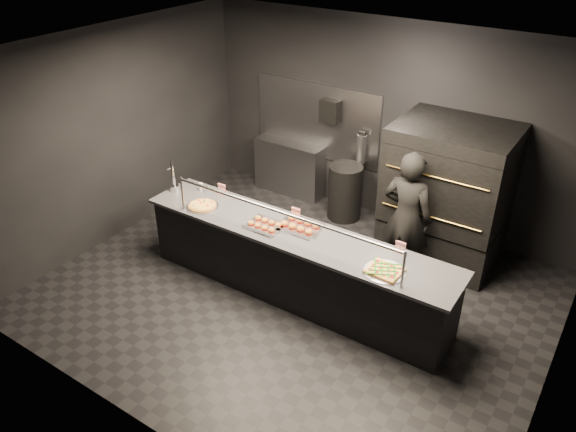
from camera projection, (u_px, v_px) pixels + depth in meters
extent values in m
plane|color=black|center=(294.00, 293.00, 7.16)|extent=(6.00, 6.00, 0.00)
plane|color=black|center=(296.00, 57.00, 5.66)|extent=(6.00, 6.00, 0.00)
cube|color=black|center=(388.00, 124.00, 8.21)|extent=(6.00, 0.04, 3.00)
cube|color=black|center=(130.00, 306.00, 4.61)|extent=(6.00, 0.04, 3.00)
cube|color=black|center=(115.00, 135.00, 7.84)|extent=(0.04, 5.00, 3.00)
cube|color=#99999E|center=(316.00, 121.00, 8.87)|extent=(2.20, 0.02, 1.20)
cube|color=black|center=(294.00, 265.00, 6.94)|extent=(4.00, 0.70, 0.88)
cube|color=#343439|center=(295.00, 234.00, 6.71)|extent=(4.10, 0.78, 0.04)
cylinder|color=#99999E|center=(182.00, 193.00, 7.09)|extent=(0.03, 0.03, 0.45)
cylinder|color=#99999E|center=(403.00, 270.00, 5.65)|extent=(0.03, 0.03, 0.45)
cylinder|color=#99999E|center=(280.00, 212.00, 6.27)|extent=(3.00, 0.04, 0.04)
cube|color=black|center=(441.00, 235.00, 7.81)|extent=(1.50, 1.15, 0.60)
cube|color=black|center=(447.00, 197.00, 7.51)|extent=(1.50, 1.20, 0.55)
cube|color=black|center=(453.00, 160.00, 7.23)|extent=(1.50, 1.20, 0.55)
cube|color=black|center=(457.00, 133.00, 7.05)|extent=(1.50, 1.20, 0.18)
cylinder|color=gold|center=(430.00, 217.00, 7.06)|extent=(1.30, 0.02, 0.02)
cylinder|color=gold|center=(435.00, 177.00, 6.78)|extent=(1.30, 0.02, 0.02)
cube|color=#99999E|center=(290.00, 167.00, 9.37)|extent=(1.20, 0.35, 0.90)
cube|color=black|center=(331.00, 111.00, 8.54)|extent=(0.30, 0.20, 0.35)
cylinder|color=#B2B2B7|center=(361.00, 149.00, 8.53)|extent=(0.14, 0.14, 0.45)
cube|color=black|center=(362.00, 134.00, 8.41)|extent=(0.10, 0.06, 0.06)
cylinder|color=silver|center=(174.00, 188.00, 7.62)|extent=(0.13, 0.13, 0.07)
cylinder|color=silver|center=(173.00, 177.00, 7.53)|extent=(0.05, 0.05, 0.33)
cylinder|color=silver|center=(168.00, 169.00, 7.40)|extent=(0.02, 0.09, 0.02)
cone|color=black|center=(171.00, 161.00, 7.42)|extent=(0.05, 0.05, 0.13)
cylinder|color=silver|center=(202.00, 206.00, 7.24)|extent=(0.42, 0.42, 0.01)
cylinder|color=#AF6F38|center=(202.00, 206.00, 7.23)|extent=(0.36, 0.36, 0.02)
cylinder|color=#ECB14D|center=(202.00, 205.00, 7.23)|extent=(0.32, 0.32, 0.01)
cube|color=silver|center=(265.00, 226.00, 6.80)|extent=(0.47, 0.36, 0.02)
ellipsoid|color=orange|center=(251.00, 223.00, 6.81)|extent=(0.08, 0.08, 0.05)
ellipsoid|color=orange|center=(258.00, 218.00, 6.91)|extent=(0.08, 0.08, 0.05)
ellipsoid|color=orange|center=(258.00, 225.00, 6.76)|extent=(0.08, 0.08, 0.05)
ellipsoid|color=orange|center=(265.00, 220.00, 6.86)|extent=(0.08, 0.08, 0.05)
ellipsoid|color=orange|center=(264.00, 228.00, 6.71)|extent=(0.08, 0.08, 0.05)
ellipsoid|color=orange|center=(271.00, 222.00, 6.81)|extent=(0.08, 0.08, 0.05)
ellipsoid|color=orange|center=(271.00, 230.00, 6.66)|extent=(0.08, 0.08, 0.05)
ellipsoid|color=orange|center=(278.00, 225.00, 6.77)|extent=(0.08, 0.08, 0.05)
cube|color=silver|center=(300.00, 227.00, 6.78)|extent=(0.58, 0.48, 0.02)
ellipsoid|color=orange|center=(284.00, 223.00, 6.78)|extent=(0.09, 0.09, 0.06)
ellipsoid|color=orange|center=(292.00, 217.00, 6.91)|extent=(0.09, 0.09, 0.06)
ellipsoid|color=orange|center=(292.00, 226.00, 6.73)|extent=(0.09, 0.09, 0.06)
ellipsoid|color=orange|center=(300.00, 220.00, 6.85)|extent=(0.09, 0.09, 0.06)
ellipsoid|color=orange|center=(300.00, 229.00, 6.67)|extent=(0.09, 0.09, 0.06)
ellipsoid|color=orange|center=(308.00, 223.00, 6.80)|extent=(0.09, 0.09, 0.06)
ellipsoid|color=orange|center=(309.00, 231.00, 6.62)|extent=(0.09, 0.09, 0.06)
ellipsoid|color=orange|center=(316.00, 225.00, 6.74)|extent=(0.09, 0.09, 0.06)
cylinder|color=silver|center=(385.00, 272.00, 5.99)|extent=(0.45, 0.45, 0.01)
cube|color=#AF6F38|center=(385.00, 271.00, 5.99)|extent=(0.38, 0.34, 0.02)
cube|color=#ECB14D|center=(385.00, 270.00, 5.98)|extent=(0.36, 0.32, 0.01)
cube|color=#237E19|center=(385.00, 269.00, 5.98)|extent=(0.34, 0.30, 0.01)
cylinder|color=silver|center=(201.00, 187.00, 7.62)|extent=(0.06, 0.06, 0.10)
cylinder|color=silver|center=(206.00, 189.00, 7.58)|extent=(0.04, 0.04, 0.08)
cube|color=white|center=(222.00, 189.00, 7.51)|extent=(0.12, 0.04, 0.15)
cube|color=white|center=(296.00, 213.00, 6.94)|extent=(0.12, 0.04, 0.15)
cube|color=white|center=(400.00, 248.00, 6.28)|extent=(0.12, 0.04, 0.15)
cylinder|color=black|center=(345.00, 192.00, 8.64)|extent=(0.52, 0.52, 0.86)
imported|color=black|center=(406.00, 218.00, 7.05)|extent=(0.66, 0.44, 1.79)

